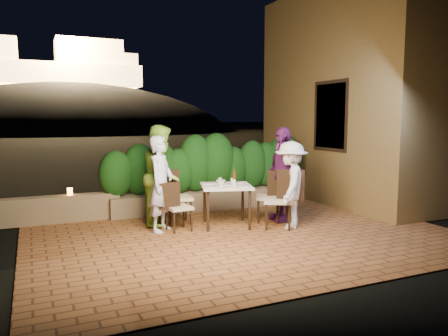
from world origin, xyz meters
TOP-DOWN VIEW (x-y plane):
  - ground at (0.00, 0.00)m, footprint 400.00×400.00m
  - terrace_floor at (0.00, 0.50)m, footprint 7.00×6.00m
  - building_wall at (3.60, 2.00)m, footprint 1.60×5.00m
  - window_pane at (2.82, 1.50)m, footprint 0.08×1.00m
  - window_frame at (2.81, 1.50)m, footprint 0.06×1.15m
  - planter at (0.20, 2.30)m, footprint 4.20×0.55m
  - hedge at (0.20, 2.30)m, footprint 4.00×0.70m
  - parapet at (-2.80, 2.30)m, footprint 2.20×0.30m
  - hill at (2.00, 60.00)m, footprint 52.00×40.00m
  - fortress at (2.00, 60.00)m, footprint 26.00×8.00m
  - dining_table at (-0.04, 0.77)m, footprint 1.10×1.10m
  - plate_nw at (-0.36, 0.64)m, footprint 0.24×0.24m
  - plate_sw at (-0.26, 1.04)m, footprint 0.22×0.22m
  - plate_ne at (0.19, 0.46)m, footprint 0.21×0.21m
  - plate_se at (0.27, 0.90)m, footprint 0.22×0.22m
  - plate_centre at (-0.03, 0.79)m, footprint 0.23×0.23m
  - plate_front at (-0.11, 0.46)m, footprint 0.23×0.23m
  - glass_nw at (-0.19, 0.64)m, footprint 0.06×0.06m
  - glass_sw at (-0.06, 0.99)m, footprint 0.06×0.06m
  - glass_ne at (0.03, 0.60)m, footprint 0.07×0.07m
  - glass_se at (0.14, 0.90)m, footprint 0.06×0.06m
  - beer_bottle at (0.13, 0.79)m, footprint 0.05×0.05m
  - bowl at (-0.02, 1.06)m, footprint 0.24×0.24m
  - chair_left_front at (-0.94, 0.77)m, footprint 0.44×0.44m
  - chair_left_back at (-0.80, 1.27)m, footprint 0.51×0.51m
  - chair_right_front at (0.72, 0.24)m, footprint 0.66×0.66m
  - chair_right_back at (0.84, 0.77)m, footprint 0.61×0.61m
  - diner_blue at (-1.23, 0.86)m, footprint 0.69×0.72m
  - diner_green at (-1.07, 1.37)m, footprint 1.03×1.11m
  - diner_white at (0.96, 0.19)m, footprint 1.08×1.14m
  - diner_purple at (1.10, 0.70)m, footprint 0.57×1.10m
  - parapet_lamp at (-2.61, 2.30)m, footprint 0.10×0.10m

SIDE VIEW (x-z plane):
  - hill at x=2.00m, z-range -15.00..7.00m
  - terrace_floor at x=0.00m, z-range -0.15..0.00m
  - ground at x=0.00m, z-range -0.02..-0.02m
  - planter at x=0.20m, z-range 0.00..0.40m
  - parapet at x=-2.80m, z-range 0.00..0.50m
  - dining_table at x=-0.04m, z-range 0.00..0.75m
  - chair_left_front at x=-0.94m, z-range 0.00..0.86m
  - chair_right_back at x=0.84m, z-range 0.00..0.97m
  - chair_left_back at x=-0.80m, z-range 0.00..1.02m
  - chair_right_front at x=0.72m, z-range 0.00..1.05m
  - parapet_lamp at x=-2.61m, z-range 0.50..0.64m
  - plate_ne at x=0.19m, z-range 0.75..0.76m
  - plate_sw at x=-0.26m, z-range 0.75..0.76m
  - plate_se at x=0.27m, z-range 0.75..0.76m
  - plate_front at x=-0.11m, z-range 0.75..0.76m
  - plate_centre at x=-0.03m, z-range 0.75..0.76m
  - plate_nw at x=-0.36m, z-range 0.75..0.76m
  - bowl at x=-0.02m, z-range 0.75..0.80m
  - diner_white at x=0.96m, z-range 0.00..1.55m
  - glass_nw at x=-0.19m, z-range 0.75..0.85m
  - glass_se at x=0.14m, z-range 0.75..0.85m
  - glass_sw at x=-0.06m, z-range 0.75..0.86m
  - glass_ne at x=0.03m, z-range 0.75..0.87m
  - diner_blue at x=-1.23m, z-range 0.00..1.66m
  - beer_bottle at x=0.13m, z-range 0.75..1.03m
  - diner_purple at x=1.10m, z-range 0.00..1.79m
  - diner_green at x=-1.07m, z-range 0.00..1.83m
  - hedge at x=0.20m, z-range 0.40..1.50m
  - window_pane at x=2.82m, z-range 1.30..2.70m
  - window_frame at x=2.81m, z-range 1.23..2.77m
  - building_wall at x=3.60m, z-range 0.00..5.00m
  - fortress at x=2.00m, z-range 6.50..14.50m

